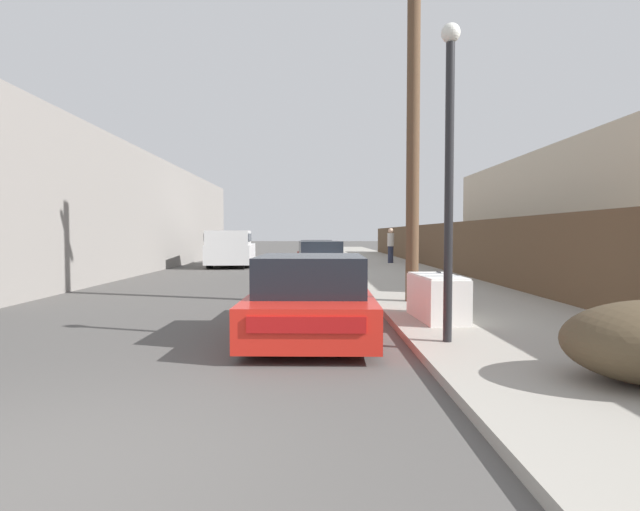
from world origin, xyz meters
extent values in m
plane|color=#4F4C49|center=(0.00, 0.00, 0.00)|extent=(220.00, 220.00, 0.00)
cube|color=#9E998E|center=(5.30, 23.50, 0.06)|extent=(4.20, 63.00, 0.12)
cube|color=white|center=(4.00, 5.54, 0.49)|extent=(0.76, 1.64, 0.74)
cube|color=white|center=(4.00, 5.54, 0.88)|extent=(0.73, 1.58, 0.03)
cube|color=#333335|center=(4.15, 6.05, 0.91)|extent=(0.04, 0.20, 0.02)
cube|color=gray|center=(3.98, 5.80, 0.90)|extent=(0.69, 0.11, 0.01)
cube|color=gray|center=(4.01, 5.30, 0.90)|extent=(0.69, 0.11, 0.01)
cube|color=red|center=(1.82, 4.95, 0.42)|extent=(1.95, 4.27, 0.57)
cube|color=black|center=(1.81, 4.57, 0.99)|extent=(1.63, 2.07, 0.57)
cube|color=#B21414|center=(1.76, 2.82, 0.52)|extent=(1.44, 0.07, 0.20)
cylinder|color=black|center=(1.05, 6.28, 0.30)|extent=(0.22, 0.61, 0.60)
cylinder|color=black|center=(2.65, 6.24, 0.30)|extent=(0.22, 0.61, 0.60)
cylinder|color=black|center=(0.98, 3.66, 0.30)|extent=(0.22, 0.61, 0.60)
cylinder|color=black|center=(2.58, 3.62, 0.30)|extent=(0.22, 0.61, 0.60)
cube|color=silver|center=(2.05, 15.68, 0.48)|extent=(2.00, 4.23, 0.68)
cube|color=black|center=(2.06, 15.51, 1.08)|extent=(1.64, 2.40, 0.53)
cube|color=#B21414|center=(2.18, 13.60, 0.60)|extent=(1.36, 0.12, 0.24)
cylinder|color=black|center=(1.22, 16.91, 0.31)|extent=(0.24, 0.63, 0.62)
cylinder|color=black|center=(2.72, 17.00, 0.31)|extent=(0.24, 0.63, 0.62)
cylinder|color=black|center=(1.39, 14.35, 0.31)|extent=(0.24, 0.63, 0.62)
cylinder|color=black|center=(2.88, 14.45, 0.31)|extent=(0.24, 0.63, 0.62)
cube|color=#5B1E19|center=(2.00, 22.30, 0.47)|extent=(1.89, 4.35, 0.65)
cube|color=black|center=(2.00, 22.13, 1.05)|extent=(1.58, 2.45, 0.51)
cube|color=#B21414|center=(1.93, 20.14, 0.58)|extent=(1.36, 0.08, 0.23)
cylinder|color=black|center=(1.29, 23.66, 0.32)|extent=(0.22, 0.65, 0.64)
cylinder|color=black|center=(2.80, 23.61, 0.32)|extent=(0.22, 0.65, 0.64)
cylinder|color=black|center=(1.21, 21.00, 0.32)|extent=(0.22, 0.65, 0.64)
cylinder|color=black|center=(2.71, 20.95, 0.32)|extent=(0.22, 0.65, 0.64)
cube|color=silver|center=(-2.27, 21.90, 0.64)|extent=(2.44, 5.57, 0.90)
cube|color=silver|center=(-2.17, 20.41, 1.43)|extent=(2.11, 2.58, 0.67)
cube|color=black|center=(-2.17, 20.41, 1.45)|extent=(2.15, 2.53, 0.37)
cylinder|color=black|center=(-1.28, 20.28, 0.39)|extent=(0.31, 0.80, 0.79)
cylinder|color=black|center=(-3.03, 20.16, 0.39)|extent=(0.31, 0.80, 0.79)
cylinder|color=black|center=(-1.52, 23.65, 0.39)|extent=(0.31, 0.80, 0.79)
cylinder|color=black|center=(-3.26, 23.53, 0.39)|extent=(0.31, 0.80, 0.79)
cylinder|color=brown|center=(4.02, 7.90, 4.48)|extent=(0.29, 0.29, 8.71)
cylinder|color=#232326|center=(3.70, 3.73, 2.15)|extent=(0.12, 0.12, 4.06)
sphere|color=white|center=(3.70, 3.73, 4.31)|extent=(0.26, 0.26, 0.26)
cube|color=brown|center=(7.25, 19.04, 1.09)|extent=(0.08, 39.59, 1.94)
cube|color=gray|center=(-8.43, 20.89, 2.48)|extent=(7.00, 26.93, 4.96)
cube|color=beige|center=(12.81, 15.68, 2.31)|extent=(6.00, 15.67, 4.62)
cylinder|color=#282D42|center=(5.79, 22.54, 0.55)|extent=(0.28, 0.28, 0.86)
cylinder|color=beige|center=(5.79, 22.54, 1.31)|extent=(0.34, 0.34, 0.68)
sphere|color=#DBB293|center=(5.79, 22.54, 1.78)|extent=(0.26, 0.26, 0.26)
camera|label=1|loc=(1.86, -3.08, 1.61)|focal=28.00mm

